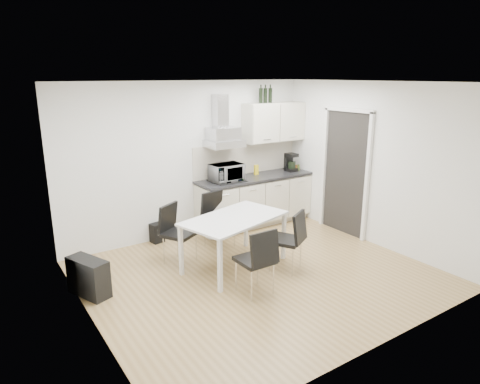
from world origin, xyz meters
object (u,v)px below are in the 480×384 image
object	(u,v)px
chair_near_right	(286,241)
chair_near_left	(255,261)
dining_table	(234,222)
chair_far_left	(180,235)
floor_speaker	(157,233)
guitar_amp	(89,277)
chair_far_right	(219,220)
kitchenette	(255,180)

from	to	relation	value
chair_near_right	chair_near_left	bearing A→B (deg)	171.95
dining_table	chair_far_left	xyz separation A→B (m)	(-0.59, 0.56, -0.23)
chair_far_left	floor_speaker	bearing A→B (deg)	-121.13
chair_near_left	guitar_amp	xyz separation A→B (m)	(-1.76, 1.12, -0.20)
chair_near_right	guitar_amp	xyz separation A→B (m)	(-2.51, 0.82, -0.20)
chair_far_right	chair_near_right	bearing A→B (deg)	97.42
floor_speaker	chair_far_right	bearing A→B (deg)	-52.76
dining_table	chair_near_right	xyz separation A→B (m)	(0.54, -0.49, -0.23)
guitar_amp	chair_near_right	bearing A→B (deg)	-39.55
chair_near_left	guitar_amp	size ratio (longest dim) A/B	1.40
chair_far_left	chair_near_right	bearing A→B (deg)	107.99
kitchenette	dining_table	world-z (taller)	kitchenette
chair_near_left	chair_far_left	bearing A→B (deg)	105.71
chair_far_right	floor_speaker	world-z (taller)	chair_far_right
dining_table	chair_far_right	world-z (taller)	chair_far_right
dining_table	chair_far_left	distance (m)	0.85
dining_table	chair_far_right	xyz separation A→B (m)	(0.21, 0.77, -0.23)
chair_far_left	kitchenette	bearing A→B (deg)	172.67
chair_far_left	chair_near_right	xyz separation A→B (m)	(1.13, -1.05, 0.00)
chair_near_right	guitar_amp	bearing A→B (deg)	132.22
chair_far_left	chair_near_left	bearing A→B (deg)	76.62
guitar_amp	chair_near_left	bearing A→B (deg)	-53.87
dining_table	guitar_amp	size ratio (longest dim) A/B	2.62
dining_table	guitar_amp	world-z (taller)	dining_table
kitchenette	chair_far_left	bearing A→B (deg)	-158.05
chair_far_left	chair_far_right	distance (m)	0.84
kitchenette	guitar_amp	xyz separation A→B (m)	(-3.29, -1.00, -0.59)
kitchenette	dining_table	size ratio (longest dim) A/B	1.54
kitchenette	floor_speaker	world-z (taller)	kitchenette
chair_near_left	guitar_amp	distance (m)	2.10
chair_far_left	dining_table	bearing A→B (deg)	107.60
chair_near_left	guitar_amp	bearing A→B (deg)	147.48
dining_table	guitar_amp	xyz separation A→B (m)	(-1.97, 0.33, -0.43)
dining_table	guitar_amp	distance (m)	2.05
chair_near_right	floor_speaker	xyz separation A→B (m)	(-1.10, 1.98, -0.28)
chair_far_right	chair_near_left	bearing A→B (deg)	67.72
chair_far_left	chair_far_right	xyz separation A→B (m)	(0.81, 0.21, 0.00)
kitchenette	chair_far_right	size ratio (longest dim) A/B	2.86
chair_far_right	floor_speaker	distance (m)	1.10
chair_far_left	guitar_amp	world-z (taller)	chair_far_left
kitchenette	chair_near_right	bearing A→B (deg)	-113.23
chair_near_right	chair_far_left	bearing A→B (deg)	107.51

